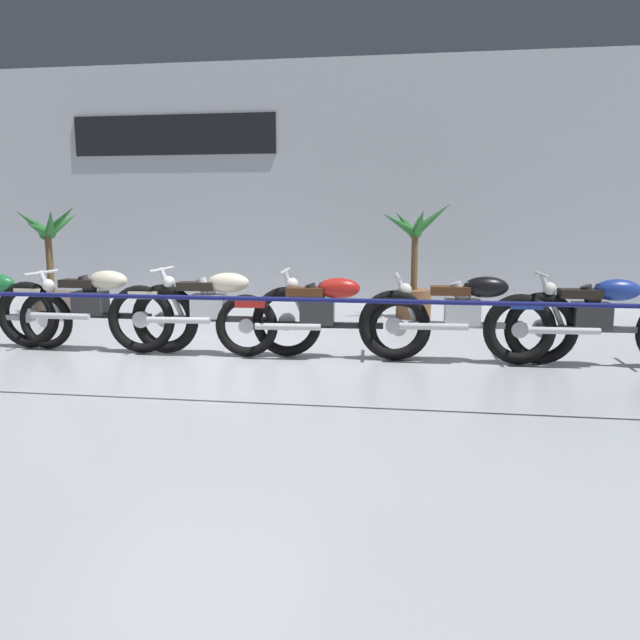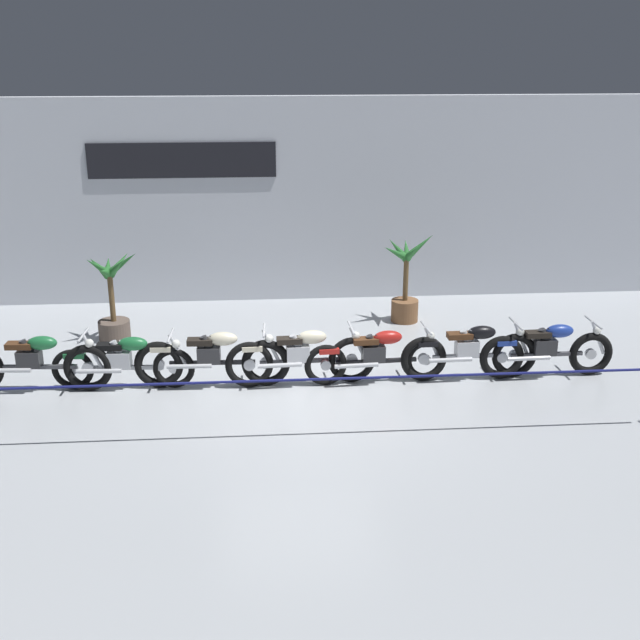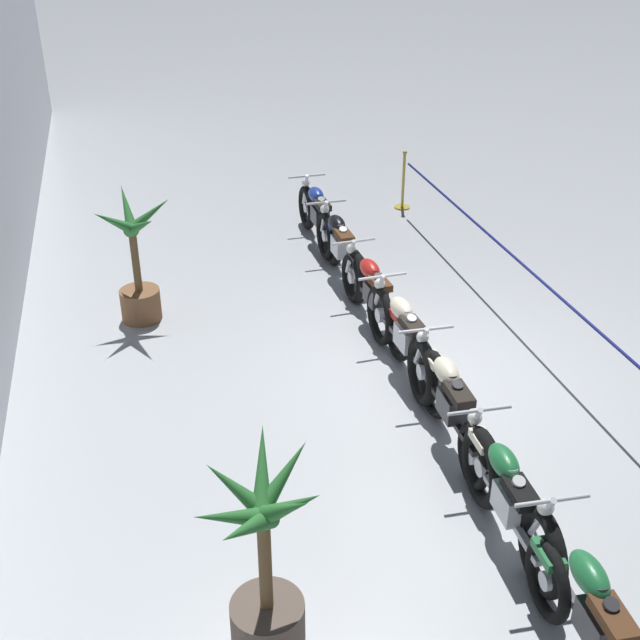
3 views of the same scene
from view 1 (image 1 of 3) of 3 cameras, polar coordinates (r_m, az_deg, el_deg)
The scene contains 9 objects.
ground_plane at distance 6.62m, azimuth -11.24°, elevation -3.98°, with size 120.00×120.00×0.00m, color #B2B7BC.
back_wall at distance 11.42m, azimuth -2.83°, elevation 12.34°, with size 28.00×0.29×4.20m.
motorcycle_cream_2 at distance 7.53m, azimuth -19.85°, elevation 0.93°, with size 2.47×0.62×0.97m.
motorcycle_cream_3 at distance 6.96m, azimuth -9.68°, elevation 0.76°, with size 2.41×0.62×0.96m.
motorcycle_red_4 at distance 6.69m, azimuth 0.26°, elevation 0.35°, with size 2.33×0.62×0.92m.
motorcycle_black_5 at distance 6.68m, azimuth 13.36°, elevation 0.18°, with size 2.27×0.62×0.95m.
motorcycle_blue_6 at distance 6.90m, azimuth 24.02°, elevation -0.15°, with size 2.25×0.62×0.95m.
potted_palm_left_of_row at distance 10.42m, azimuth -23.40°, elevation 4.38°, with size 1.05×0.96×1.74m.
potted_palm_right_of_row at distance 9.51m, azimuth 8.61°, elevation 4.40°, with size 1.12×1.03×1.78m.
Camera 1 is at (2.19, -6.06, 1.51)m, focal length 35.00 mm.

